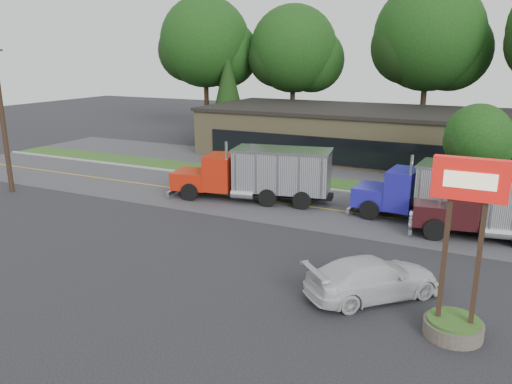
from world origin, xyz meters
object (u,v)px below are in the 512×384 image
(utility_pole, at_px, (2,116))
(rally_car, at_px, (373,278))
(dump_truck_blue, at_px, (444,193))
(dump_truck_red, at_px, (260,173))
(bilo_sign, at_px, (459,279))
(dump_truck_maroon, at_px, (508,205))

(utility_pole, height_order, rally_car, utility_pole)
(dump_truck_blue, relative_size, rally_car, 1.65)
(dump_truck_blue, height_order, rally_car, dump_truck_blue)
(utility_pole, xyz_separation_m, dump_truck_red, (16.01, 5.41, -3.28))
(dump_truck_red, xyz_separation_m, dump_truck_blue, (10.83, 0.13, -0.01))
(utility_pole, bearing_deg, dump_truck_red, 18.65)
(utility_pole, relative_size, dump_truck_red, 0.97)
(rally_car, bearing_deg, dump_truck_red, -1.88)
(bilo_sign, relative_size, dump_truck_maroon, 0.72)
(dump_truck_maroon, bearing_deg, dump_truck_blue, -26.56)
(dump_truck_blue, bearing_deg, dump_truck_red, 4.96)
(dump_truck_maroon, xyz_separation_m, rally_car, (-4.50, -9.01, -1.04))
(utility_pole, xyz_separation_m, dump_truck_maroon, (29.95, 4.59, -3.29))
(rally_car, bearing_deg, dump_truck_blue, -53.65)
(dump_truck_red, relative_size, rally_car, 1.96)
(dump_truck_blue, bearing_deg, rally_car, 86.36)
(utility_pole, xyz_separation_m, bilo_sign, (28.50, -6.00, -3.07))
(dump_truck_red, height_order, dump_truck_maroon, same)
(dump_truck_blue, bearing_deg, utility_pole, 15.92)
(rally_car, bearing_deg, bilo_sign, -163.13)
(dump_truck_red, distance_m, dump_truck_maroon, 13.96)
(rally_car, bearing_deg, dump_truck_maroon, -72.26)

